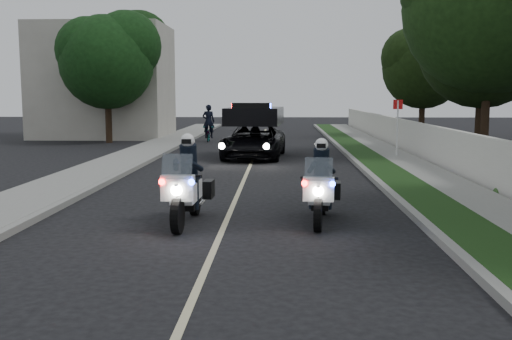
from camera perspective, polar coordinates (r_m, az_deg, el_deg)
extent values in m
plane|color=black|center=(11.61, -3.42, -6.18)|extent=(120.00, 120.00, 0.00)
cube|color=gray|center=(21.59, 10.20, 0.19)|extent=(0.20, 60.00, 0.15)
cube|color=#193814|center=(21.70, 12.03, 0.19)|extent=(1.20, 60.00, 0.16)
cube|color=gray|center=(21.95, 15.38, 0.17)|extent=(1.40, 60.00, 0.16)
cube|color=beige|center=(22.13, 17.96, 1.88)|extent=(0.22, 60.00, 1.50)
cube|color=gray|center=(22.03, -11.44, 0.30)|extent=(0.20, 60.00, 0.15)
cube|color=gray|center=(22.31, -14.18, 0.32)|extent=(2.00, 60.00, 0.16)
cube|color=#A8A396|center=(38.87, -14.45, 8.24)|extent=(8.00, 6.00, 7.00)
cube|color=#BFB78C|center=(21.43, -0.73, 0.06)|extent=(0.12, 50.00, 0.01)
imported|color=black|center=(25.37, -0.19, 1.18)|extent=(2.77, 5.36, 2.53)
imported|color=black|center=(34.26, -4.58, 2.75)|extent=(0.69, 1.73, 0.89)
imported|color=black|center=(34.26, -4.58, 2.75)|extent=(0.72, 0.51, 1.93)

